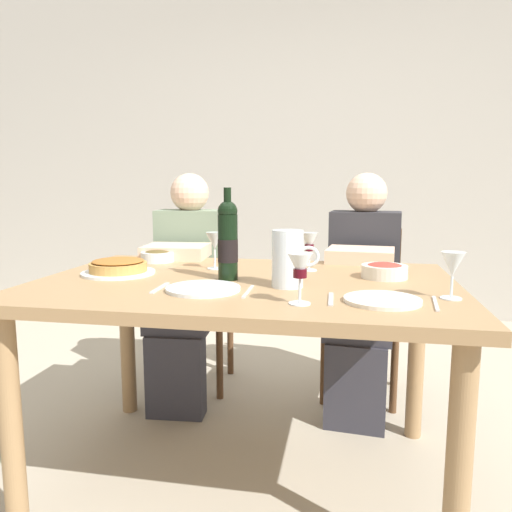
{
  "coord_description": "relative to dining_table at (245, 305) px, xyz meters",
  "views": [
    {
      "loc": [
        0.36,
        -1.7,
        1.11
      ],
      "look_at": [
        0.05,
        -0.04,
        0.86
      ],
      "focal_mm": 34.34,
      "sensor_mm": 36.0,
      "label": 1
    }
  ],
  "objects": [
    {
      "name": "spoon_right_setting",
      "position": [
        0.32,
        -0.25,
        0.09
      ],
      "size": [
        0.02,
        0.16,
        0.0
      ],
      "primitive_type": "cube",
      "rotation": [
        0.0,
        0.0,
        1.6
      ],
      "color": "silver",
      "rests_on": "dining_table"
    },
    {
      "name": "back_wall",
      "position": [
        0.0,
        2.5,
        0.73
      ],
      "size": [
        8.0,
        0.1,
        2.8
      ],
      "primitive_type": "cube",
      "color": "#B2ADA3",
      "rests_on": "ground"
    },
    {
      "name": "wine_glass_spare",
      "position": [
        0.68,
        -0.17,
        0.19
      ],
      "size": [
        0.07,
        0.07,
        0.14
      ],
      "color": "silver",
      "rests_on": "dining_table"
    },
    {
      "name": "wine_bottle",
      "position": [
        -0.06,
        -0.0,
        0.24
      ],
      "size": [
        0.07,
        0.07,
        0.33
      ],
      "color": "black",
      "rests_on": "dining_table"
    },
    {
      "name": "diner_right",
      "position": [
        0.44,
        0.67,
        -0.05
      ],
      "size": [
        0.37,
        0.53,
        1.16
      ],
      "rotation": [
        0.0,
        0.0,
        3.04
      ],
      "color": "#2D2D33",
      "rests_on": "ground"
    },
    {
      "name": "dining_table",
      "position": [
        0.0,
        0.0,
        0.0
      ],
      "size": [
        1.5,
        1.0,
        0.76
      ],
      "color": "#9E7A51",
      "rests_on": "ground"
    },
    {
      "name": "chair_right",
      "position": [
        0.46,
        0.9,
        -0.17
      ],
      "size": [
        0.44,
        0.44,
        0.87
      ],
      "rotation": [
        0.0,
        0.0,
        3.04
      ],
      "color": "brown",
      "rests_on": "ground"
    },
    {
      "name": "diner_left",
      "position": [
        -0.44,
        0.64,
        -0.05
      ],
      "size": [
        0.36,
        0.52,
        1.16
      ],
      "rotation": [
        0.0,
        0.0,
        3.22
      ],
      "color": "gray",
      "rests_on": "ground"
    },
    {
      "name": "ground_plane",
      "position": [
        0.0,
        0.0,
        -0.67
      ],
      "size": [
        8.0,
        8.0,
        0.0
      ],
      "primitive_type": "plane",
      "color": "#B2A893"
    },
    {
      "name": "knife_right_setting",
      "position": [
        0.62,
        -0.25,
        0.09
      ],
      "size": [
        0.03,
        0.18,
        0.0
      ],
      "primitive_type": "cube",
      "rotation": [
        0.0,
        0.0,
        1.47
      ],
      "color": "silver",
      "rests_on": "dining_table"
    },
    {
      "name": "olive_bowl",
      "position": [
        -0.47,
        0.34,
        0.12
      ],
      "size": [
        0.15,
        0.15,
        0.05
      ],
      "color": "silver",
      "rests_on": "dining_table"
    },
    {
      "name": "wine_glass_left_diner",
      "position": [
        -0.17,
        0.21,
        0.2
      ],
      "size": [
        0.07,
        0.07,
        0.15
      ],
      "color": "silver",
      "rests_on": "dining_table"
    },
    {
      "name": "chair_left",
      "position": [
        -0.46,
        0.87,
        -0.17
      ],
      "size": [
        0.43,
        0.43,
        0.87
      ],
      "rotation": [
        0.0,
        0.0,
        3.22
      ],
      "color": "brown",
      "rests_on": "ground"
    },
    {
      "name": "dinner_plate_left_setting",
      "position": [
        -0.1,
        -0.2,
        0.1
      ],
      "size": [
        0.24,
        0.24,
        0.01
      ],
      "primitive_type": "cylinder",
      "color": "silver",
      "rests_on": "dining_table"
    },
    {
      "name": "water_pitcher",
      "position": [
        0.17,
        -0.09,
        0.18
      ],
      "size": [
        0.16,
        0.11,
        0.19
      ],
      "color": "silver",
      "rests_on": "dining_table"
    },
    {
      "name": "knife_left_setting",
      "position": [
        0.05,
        -0.2,
        0.09
      ],
      "size": [
        0.02,
        0.18,
        0.0
      ],
      "primitive_type": "cube",
      "rotation": [
        0.0,
        0.0,
        1.6
      ],
      "color": "silver",
      "rests_on": "dining_table"
    },
    {
      "name": "fork_left_setting",
      "position": [
        -0.25,
        -0.2,
        0.09
      ],
      "size": [
        0.02,
        0.16,
        0.0
      ],
      "primitive_type": "cube",
      "rotation": [
        0.0,
        0.0,
        1.6
      ],
      "color": "silver",
      "rests_on": "dining_table"
    },
    {
      "name": "wine_glass_centre",
      "position": [
        0.23,
        -0.32,
        0.2
      ],
      "size": [
        0.07,
        0.07,
        0.15
      ],
      "color": "silver",
      "rests_on": "dining_table"
    },
    {
      "name": "wine_glass_right_diner",
      "position": [
        0.21,
        0.24,
        0.2
      ],
      "size": [
        0.07,
        0.07,
        0.15
      ],
      "color": "silver",
      "rests_on": "dining_table"
    },
    {
      "name": "salad_bowl",
      "position": [
        0.5,
        0.14,
        0.12
      ],
      "size": [
        0.17,
        0.17,
        0.06
      ],
      "color": "silver",
      "rests_on": "dining_table"
    },
    {
      "name": "baked_tart",
      "position": [
        -0.51,
        0.03,
        0.12
      ],
      "size": [
        0.28,
        0.28,
        0.06
      ],
      "color": "silver",
      "rests_on": "dining_table"
    },
    {
      "name": "dinner_plate_right_setting",
      "position": [
        0.47,
        -0.25,
        0.1
      ],
      "size": [
        0.23,
        0.23,
        0.01
      ],
      "primitive_type": "cylinder",
      "color": "silver",
      "rests_on": "dining_table"
    }
  ]
}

